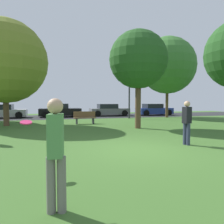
{
  "coord_description": "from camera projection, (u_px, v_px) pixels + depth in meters",
  "views": [
    {
      "loc": [
        -2.97,
        -6.95,
        1.73
      ],
      "look_at": [
        0.0,
        3.41,
        1.14
      ],
      "focal_mm": 34.66,
      "sensor_mm": 36.0,
      "label": 1
    }
  ],
  "objects": [
    {
      "name": "oak_tree_center",
      "position": [
        5.0,
        61.0,
        14.34
      ],
      "size": [
        5.56,
        5.56,
        7.1
      ],
      "color": "brown",
      "rests_on": "ground_plane"
    },
    {
      "name": "birch_tree_lone",
      "position": [
        167.0,
        65.0,
        21.38
      ],
      "size": [
        5.59,
        5.59,
        7.96
      ],
      "color": "brown",
      "rests_on": "ground_plane"
    },
    {
      "name": "park_bench",
      "position": [
        85.0,
        118.0,
        15.75
      ],
      "size": [
        1.6,
        0.45,
        0.9
      ],
      "rotation": [
        0.0,
        0.0,
        3.14
      ],
      "color": "brown",
      "rests_on": "ground_plane"
    },
    {
      "name": "street_lamp_post",
      "position": [
        129.0,
        95.0,
        20.33
      ],
      "size": [
        0.14,
        0.14,
        4.5
      ],
      "primitive_type": "cylinder",
      "color": "#2D2D33",
      "rests_on": "ground_plane"
    },
    {
      "name": "parked_car_grey",
      "position": [
        109.0,
        110.0,
        23.9
      ],
      "size": [
        4.25,
        2.04,
        1.31
      ],
      "color": "slate",
      "rests_on": "ground_plane"
    },
    {
      "name": "road_strip",
      "position": [
        79.0,
        116.0,
        22.94
      ],
      "size": [
        44.0,
        6.4,
        0.01
      ],
      "primitive_type": "cube",
      "color": "#28282B",
      "rests_on": "ground_plane"
    },
    {
      "name": "parked_car_black",
      "position": [
        60.0,
        111.0,
        22.34
      ],
      "size": [
        4.2,
        2.11,
        1.36
      ],
      "color": "black",
      "rests_on": "ground_plane"
    },
    {
      "name": "person_catcher",
      "position": [
        187.0,
        121.0,
        8.32
      ],
      "size": [
        0.37,
        0.31,
        1.7
      ],
      "rotation": [
        0.0,
        0.0,
        -2.83
      ],
      "color": "#2D334C",
      "rests_on": "ground_plane"
    },
    {
      "name": "ground_plane",
      "position": [
        139.0,
        149.0,
        7.58
      ],
      "size": [
        44.0,
        44.0,
        0.0
      ],
      "primitive_type": "plane",
      "color": "#3D6628"
    },
    {
      "name": "parked_car_silver",
      "position": [
        3.0,
        112.0,
        20.97
      ],
      "size": [
        4.16,
        2.09,
        1.32
      ],
      "color": "#B7B7BC",
      "rests_on": "ground_plane"
    },
    {
      "name": "person_bystander",
      "position": [
        56.0,
        150.0,
        3.28
      ],
      "size": [
        0.3,
        0.35,
        1.76
      ],
      "rotation": [
        0.0,
        0.0,
        1.42
      ],
      "color": "slate",
      "rests_on": "ground_plane"
    },
    {
      "name": "maple_tree_near",
      "position": [
        138.0,
        60.0,
        13.1
      ],
      "size": [
        3.54,
        3.54,
        5.97
      ],
      "color": "brown",
      "rests_on": "ground_plane"
    },
    {
      "name": "parked_car_blue",
      "position": [
        154.0,
        110.0,
        25.06
      ],
      "size": [
        4.04,
        2.07,
        1.31
      ],
      "color": "#233893",
      "rests_on": "ground_plane"
    },
    {
      "name": "frisbee_disc",
      "position": [
        26.0,
        122.0,
        5.04
      ],
      "size": [
        0.32,
        0.32,
        0.09
      ],
      "color": "#EA2D6B"
    }
  ]
}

